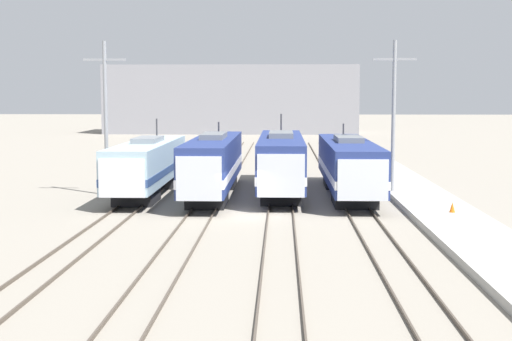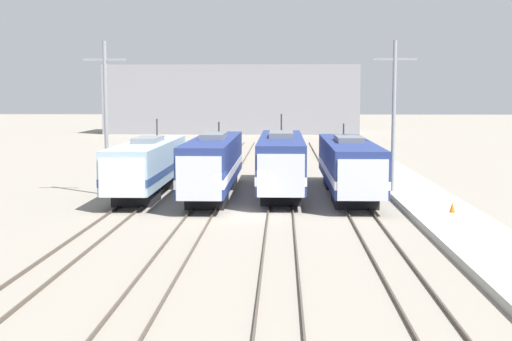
{
  "view_description": "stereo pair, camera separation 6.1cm",
  "coord_description": "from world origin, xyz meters",
  "px_view_note": "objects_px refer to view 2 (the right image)",
  "views": [
    {
      "loc": [
        2.3,
        -40.17,
        6.91
      ],
      "look_at": [
        0.82,
        1.52,
        2.41
      ],
      "focal_mm": 50.0,
      "sensor_mm": 36.0,
      "label": 1
    },
    {
      "loc": [
        2.36,
        -40.17,
        6.91
      ],
      "look_at": [
        0.82,
        1.52,
        2.41
      ],
      "focal_mm": 50.0,
      "sensor_mm": 36.0,
      "label": 2
    }
  ],
  "objects_px": {
    "locomotive_far_left": "(147,166)",
    "locomotive_center_left": "(213,164)",
    "locomotive_far_right": "(349,165)",
    "catenary_tower_right": "(394,113)",
    "traffic_cone": "(452,207)",
    "locomotive_center_right": "(281,162)",
    "catenary_tower_left": "(106,113)"
  },
  "relations": [
    {
      "from": "locomotive_far_right",
      "to": "catenary_tower_left",
      "type": "xyz_separation_m",
      "value": [
        -16.48,
        -0.09,
        3.51
      ]
    },
    {
      "from": "locomotive_center_right",
      "to": "traffic_cone",
      "type": "distance_m",
      "value": 13.85
    },
    {
      "from": "locomotive_far_right",
      "to": "traffic_cone",
      "type": "height_order",
      "value": "locomotive_far_right"
    },
    {
      "from": "locomotive_far_right",
      "to": "traffic_cone",
      "type": "relative_size",
      "value": 31.32
    },
    {
      "from": "catenary_tower_right",
      "to": "locomotive_far_right",
      "type": "bearing_deg",
      "value": 178.27
    },
    {
      "from": "locomotive_center_right",
      "to": "locomotive_far_right",
      "type": "height_order",
      "value": "locomotive_center_right"
    },
    {
      "from": "locomotive_center_right",
      "to": "traffic_cone",
      "type": "height_order",
      "value": "locomotive_center_right"
    },
    {
      "from": "locomotive_center_left",
      "to": "catenary_tower_left",
      "type": "height_order",
      "value": "catenary_tower_left"
    },
    {
      "from": "locomotive_center_left",
      "to": "traffic_cone",
      "type": "bearing_deg",
      "value": -30.61
    },
    {
      "from": "locomotive_far_right",
      "to": "catenary_tower_left",
      "type": "distance_m",
      "value": 16.85
    },
    {
      "from": "locomotive_center_right",
      "to": "catenary_tower_right",
      "type": "distance_m",
      "value": 8.35
    },
    {
      "from": "traffic_cone",
      "to": "locomotive_center_right",
      "type": "bearing_deg",
      "value": 133.58
    },
    {
      "from": "locomotive_far_right",
      "to": "catenary_tower_left",
      "type": "height_order",
      "value": "catenary_tower_left"
    },
    {
      "from": "locomotive_far_right",
      "to": "locomotive_center_right",
      "type": "bearing_deg",
      "value": 165.75
    },
    {
      "from": "locomotive_far_right",
      "to": "catenary_tower_right",
      "type": "relative_size",
      "value": 1.72
    },
    {
      "from": "locomotive_far_left",
      "to": "catenary_tower_left",
      "type": "xyz_separation_m",
      "value": [
        -2.76,
        0.06,
        3.56
      ]
    },
    {
      "from": "locomotive_far_left",
      "to": "locomotive_far_right",
      "type": "xyz_separation_m",
      "value": [
        13.72,
        0.15,
        0.04
      ]
    },
    {
      "from": "locomotive_far_left",
      "to": "locomotive_center_left",
      "type": "relative_size",
      "value": 0.91
    },
    {
      "from": "locomotive_center_left",
      "to": "catenary_tower_left",
      "type": "distance_m",
      "value": 8.1
    },
    {
      "from": "locomotive_far_left",
      "to": "traffic_cone",
      "type": "xyz_separation_m",
      "value": [
        18.64,
        -8.66,
        -1.38
      ]
    },
    {
      "from": "locomotive_far_left",
      "to": "locomotive_far_right",
      "type": "height_order",
      "value": "locomotive_far_left"
    },
    {
      "from": "locomotive_far_right",
      "to": "traffic_cone",
      "type": "bearing_deg",
      "value": -60.84
    },
    {
      "from": "locomotive_far_left",
      "to": "catenary_tower_right",
      "type": "height_order",
      "value": "catenary_tower_right"
    },
    {
      "from": "locomotive_far_right",
      "to": "catenary_tower_right",
      "type": "xyz_separation_m",
      "value": [
        2.94,
        -0.09,
        3.51
      ]
    },
    {
      "from": "locomotive_center_left",
      "to": "traffic_cone",
      "type": "distance_m",
      "value": 16.41
    },
    {
      "from": "locomotive_far_left",
      "to": "catenary_tower_left",
      "type": "distance_m",
      "value": 4.5
    },
    {
      "from": "locomotive_center_right",
      "to": "locomotive_far_right",
      "type": "relative_size",
      "value": 1.01
    },
    {
      "from": "locomotive_far_right",
      "to": "catenary_tower_right",
      "type": "bearing_deg",
      "value": -1.73
    },
    {
      "from": "locomotive_center_left",
      "to": "catenary_tower_right",
      "type": "relative_size",
      "value": 1.72
    },
    {
      "from": "locomotive_far_left",
      "to": "locomotive_far_right",
      "type": "bearing_deg",
      "value": 0.61
    },
    {
      "from": "locomotive_far_left",
      "to": "locomotive_center_right",
      "type": "xyz_separation_m",
      "value": [
        9.15,
        1.31,
        0.15
      ]
    },
    {
      "from": "locomotive_center_right",
      "to": "catenary_tower_left",
      "type": "bearing_deg",
      "value": -174.0
    }
  ]
}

